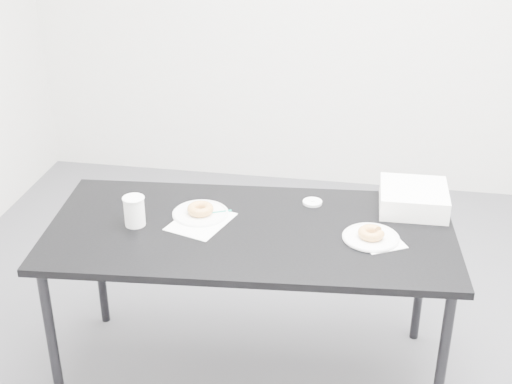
% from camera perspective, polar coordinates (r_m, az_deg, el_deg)
% --- Properties ---
extents(floor, '(4.00, 4.00, 0.00)m').
position_cam_1_polar(floor, '(3.55, 1.53, -13.04)').
color(floor, '#4A4A4F').
rests_on(floor, ground).
extents(table, '(1.77, 0.94, 0.78)m').
position_cam_1_polar(table, '(3.04, -0.45, -3.88)').
color(table, black).
rests_on(table, floor).
extents(scorecard, '(0.29, 0.32, 0.00)m').
position_cam_1_polar(scorecard, '(3.06, -4.42, -2.37)').
color(scorecard, white).
rests_on(scorecard, table).
extents(logo_patch, '(0.05, 0.05, 0.00)m').
position_cam_1_polar(logo_patch, '(3.13, -2.72, -1.60)').
color(logo_patch, '#3B922A').
rests_on(logo_patch, scorecard).
extents(pen, '(0.12, 0.06, 0.01)m').
position_cam_1_polar(pen, '(3.12, -3.11, -1.63)').
color(pen, '#0C8971').
rests_on(pen, scorecard).
extents(napkin, '(0.22, 0.22, 0.00)m').
position_cam_1_polar(napkin, '(2.95, 9.96, -3.91)').
color(napkin, white).
rests_on(napkin, table).
extents(plate_near, '(0.23, 0.23, 0.01)m').
position_cam_1_polar(plate_near, '(2.96, 9.17, -3.61)').
color(plate_near, white).
rests_on(plate_near, napkin).
extents(donut_near, '(0.14, 0.14, 0.04)m').
position_cam_1_polar(donut_near, '(2.95, 9.20, -3.25)').
color(donut_near, '#DE8E46').
rests_on(donut_near, plate_near).
extents(plate_far, '(0.25, 0.25, 0.01)m').
position_cam_1_polar(plate_far, '(3.12, -4.46, -1.72)').
color(plate_far, white).
rests_on(plate_far, table).
extents(donut_far, '(0.12, 0.12, 0.04)m').
position_cam_1_polar(donut_far, '(3.11, -4.47, -1.36)').
color(donut_far, '#DE8E46').
rests_on(donut_far, plate_far).
extents(coffee_cup, '(0.09, 0.09, 0.13)m').
position_cam_1_polar(coffee_cup, '(3.04, -9.71, -1.51)').
color(coffee_cup, white).
rests_on(coffee_cup, table).
extents(cup_lid, '(0.09, 0.09, 0.01)m').
position_cam_1_polar(cup_lid, '(3.21, 4.54, -0.82)').
color(cup_lid, white).
rests_on(cup_lid, table).
extents(bakery_box, '(0.30, 0.30, 0.10)m').
position_cam_1_polar(bakery_box, '(3.22, 12.48, -0.48)').
color(bakery_box, white).
rests_on(bakery_box, table).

